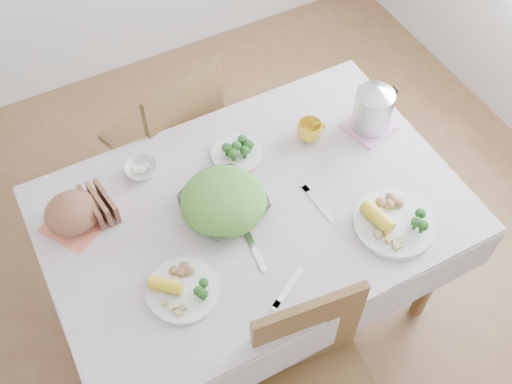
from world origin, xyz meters
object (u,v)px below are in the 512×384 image
chair_far (163,134)px  dinner_plate_right (394,224)px  salad_bowl (224,206)px  dinner_plate_left (183,290)px  dining_table (254,260)px  yellow_mug (310,130)px  electric_kettle (373,106)px

chair_far → dinner_plate_right: size_ratio=3.25×
salad_bowl → chair_far: bearing=88.7°
dinner_plate_left → dining_table: bearing=27.9°
dinner_plate_right → yellow_mug: size_ratio=2.88×
dining_table → salad_bowl: salad_bowl is taller
dining_table → chair_far: bearing=96.6°
chair_far → salad_bowl: bearing=69.3°
dining_table → chair_far: size_ratio=1.48×
chair_far → dinner_plate_right: bearing=95.7°
dinner_plate_right → salad_bowl: bearing=146.4°
dining_table → chair_far: (-0.09, 0.75, 0.09)m
dining_table → yellow_mug: 0.59m
yellow_mug → dinner_plate_left: bearing=-151.3°
dinner_plate_right → yellow_mug: (-0.05, 0.50, 0.03)m
dining_table → dinner_plate_right: 0.64m
chair_far → dining_table: bearing=77.2°
yellow_mug → electric_kettle: bearing=-16.0°
dinner_plate_left → electric_kettle: (0.95, 0.32, 0.11)m
electric_kettle → dinner_plate_left: bearing=-153.7°
dining_table → dinner_plate_right: size_ratio=4.81×
salad_bowl → dinner_plate_right: size_ratio=1.00×
dining_table → dinner_plate_right: dinner_plate_right is taller
dinner_plate_right → yellow_mug: yellow_mug is taller
salad_bowl → yellow_mug: size_ratio=2.87×
salad_bowl → yellow_mug: bearing=19.9°
dinner_plate_right → electric_kettle: size_ratio=1.38×
dinner_plate_left → electric_kettle: electric_kettle is taller
chair_far → yellow_mug: (0.44, -0.55, 0.34)m
dining_table → dinner_plate_right: bearing=-36.7°
dinner_plate_left → electric_kettle: size_ratio=1.16×
salad_bowl → dinner_plate_left: size_ratio=1.19×
salad_bowl → electric_kettle: size_ratio=1.38×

